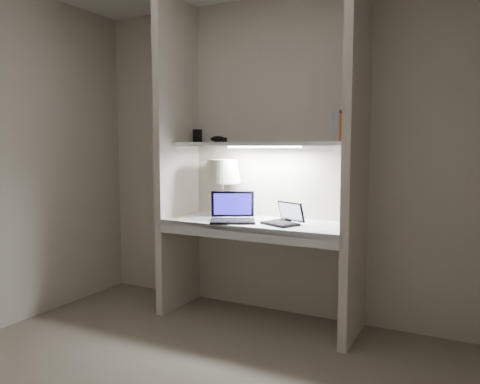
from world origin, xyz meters
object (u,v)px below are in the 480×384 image
Objects in this scene: table_lamp at (222,178)px; laptop_netbook at (284,219)px; speaker at (251,208)px; laptop_main at (233,215)px; book_row at (351,127)px.

laptop_netbook is at bearing -14.34° from table_lamp.
laptop_main is at bearing -102.58° from speaker.
table_lamp is at bearing -167.69° from speaker.
table_lamp is 1.09m from book_row.
laptop_main is at bearing -44.42° from table_lamp.
speaker is at bearing 59.93° from laptop_main.
book_row is (0.81, 0.25, 0.65)m from laptop_main.
laptop_main reaches higher than speaker.
book_row reaches higher than laptop_main.
table_lamp is 2.06× the size of book_row.
book_row is at bearing 3.05° from table_lamp.
table_lamp reaches higher than laptop_main.
table_lamp is 1.45× the size of laptop_netbook.
laptop_main is 3.12× the size of speaker.
laptop_main is (0.20, -0.20, -0.26)m from table_lamp.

